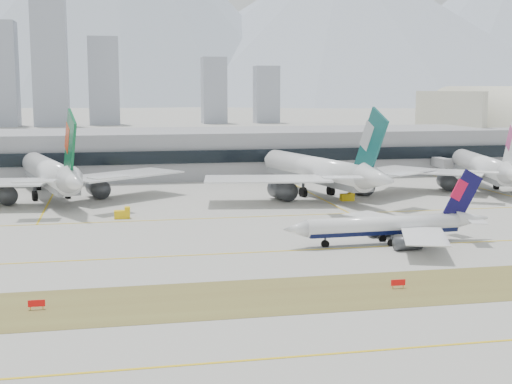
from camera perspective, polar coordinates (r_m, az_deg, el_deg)
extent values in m
plane|color=#A19E97|center=(131.92, -2.12, -4.44)|extent=(3000.00, 3000.00, 0.00)
cube|color=brown|center=(101.49, 0.88, -8.33)|extent=(360.00, 18.00, 0.06)
cube|color=yellow|center=(127.11, -1.75, -4.91)|extent=(360.00, 0.45, 0.04)
cube|color=yellow|center=(80.37, 4.50, -12.89)|extent=(360.00, 0.45, 0.04)
cube|color=yellow|center=(161.00, -3.87, -2.12)|extent=(360.00, 0.45, 0.04)
cylinder|color=white|center=(136.05, 10.14, -2.61)|extent=(30.24, 4.35, 3.30)
cube|color=black|center=(136.23, 10.13, -2.99)|extent=(29.62, 3.83, 1.48)
cone|color=white|center=(130.13, 3.11, -2.99)|extent=(4.72, 3.45, 3.30)
cone|color=white|center=(144.30, 16.87, -2.05)|extent=(6.81, 3.53, 3.30)
cube|color=white|center=(145.91, 10.10, -2.07)|extent=(13.41, 17.87, 0.20)
cube|color=white|center=(147.29, 15.61, -1.70)|extent=(4.33, 5.34, 0.13)
cylinder|color=#3F4247|center=(142.83, 9.94, -3.03)|extent=(5.11, 2.65, 2.47)
cube|color=#3F4247|center=(142.65, 9.95, -2.64)|extent=(2.10, 0.32, 1.15)
cube|color=white|center=(129.69, 13.33, -3.47)|extent=(12.55, 17.81, 0.20)
cube|color=white|center=(140.00, 17.31, -2.28)|extent=(4.09, 5.24, 0.13)
cylinder|color=#3F4247|center=(132.00, 12.05, -4.02)|extent=(5.11, 2.65, 2.47)
cube|color=#3F4247|center=(131.79, 12.06, -3.60)|extent=(2.10, 0.32, 1.15)
cube|color=#0D0A3F|center=(142.53, 16.22, -0.28)|extent=(8.14, 0.58, 10.32)
cube|color=red|center=(141.96, 15.94, 0.15)|extent=(3.69, 0.49, 4.42)
cylinder|color=#3F4247|center=(132.45, 5.56, -3.98)|extent=(0.40, 0.40, 1.98)
cylinder|color=black|center=(132.54, 5.55, -4.16)|extent=(1.50, 0.63, 1.48)
cylinder|color=#3F4247|center=(135.00, 10.80, -3.86)|extent=(0.40, 0.40, 1.98)
cylinder|color=black|center=(135.08, 10.80, -4.03)|extent=(1.50, 0.63, 1.48)
cylinder|color=#3F4247|center=(138.82, 10.08, -3.50)|extent=(0.40, 0.40, 1.98)
cylinder|color=black|center=(138.90, 10.07, -3.67)|extent=(1.50, 0.63, 1.48)
cylinder|color=white|center=(196.21, -16.19, 1.56)|extent=(19.04, 49.51, 6.55)
cube|color=slate|center=(196.42, -16.17, 1.04)|extent=(17.84, 48.30, 2.95)
cone|color=white|center=(224.20, -17.51, 2.31)|extent=(8.27, 8.99, 6.55)
cone|color=white|center=(166.64, -14.32, 0.78)|extent=(9.15, 12.31, 6.55)
cube|color=white|center=(193.22, -10.63, 1.36)|extent=(33.77, 30.38, 0.39)
cube|color=white|center=(170.52, -11.68, 1.19)|extent=(10.31, 9.02, 0.26)
cylinder|color=#3F4247|center=(195.33, -12.52, 0.31)|extent=(6.86, 9.23, 4.91)
cube|color=#3F4247|center=(195.07, -12.54, 0.88)|extent=(1.36, 3.45, 2.29)
cube|color=white|center=(167.06, -17.33, 0.85)|extent=(9.41, 5.30, 0.26)
cylinder|color=#3F4247|center=(191.14, -19.39, -0.14)|extent=(6.86, 9.23, 4.91)
cube|color=#3F4247|center=(190.87, -19.42, 0.45)|extent=(1.36, 3.45, 2.29)
cube|color=#0C562F|center=(169.19, -14.67, 3.52)|extent=(4.09, 13.38, 17.56)
cube|color=red|center=(170.40, -14.78, 4.19)|extent=(2.28, 6.15, 7.51)
cylinder|color=#3F4247|center=(215.24, -17.04, 0.69)|extent=(0.79, 0.79, 3.93)
cylinder|color=black|center=(215.35, -17.03, 0.47)|extent=(1.86, 3.14, 2.95)
cylinder|color=#3F4247|center=(194.82, -17.28, -0.08)|extent=(0.79, 0.79, 3.93)
cylinder|color=black|center=(194.94, -17.27, -0.32)|extent=(1.86, 3.14, 2.95)
cylinder|color=#3F4247|center=(196.32, -14.84, 0.08)|extent=(0.79, 0.79, 3.93)
cylinder|color=black|center=(196.43, -14.83, -0.16)|extent=(1.86, 3.14, 2.95)
cylinder|color=white|center=(195.43, 4.73, 1.86)|extent=(17.59, 50.21, 6.61)
cube|color=slate|center=(195.64, 4.72, 1.33)|extent=(16.40, 49.02, 2.98)
cone|color=white|center=(220.89, 1.09, 2.62)|extent=(8.15, 8.92, 6.61)
cone|color=white|center=(169.49, 9.76, 1.07)|extent=(8.92, 12.30, 6.61)
cube|color=white|center=(198.75, 10.26, 1.57)|extent=(34.36, 30.09, 0.40)
cube|color=white|center=(176.05, 11.70, 1.44)|extent=(10.44, 8.92, 0.26)
cylinder|color=#3F4247|center=(198.64, 8.28, 0.56)|extent=(6.69, 9.23, 4.96)
cube|color=#3F4247|center=(198.39, 8.29, 1.13)|extent=(1.26, 3.50, 2.31)
cube|color=white|center=(180.94, 0.91, 1.05)|extent=(33.65, 19.40, 0.40)
cube|color=white|center=(166.54, 6.91, 1.17)|extent=(9.66, 5.67, 0.26)
cylinder|color=#3F4247|center=(186.95, 2.12, 0.16)|extent=(6.69, 9.23, 4.96)
cube|color=#3F4247|center=(186.68, 2.13, 0.76)|extent=(1.26, 3.50, 2.31)
cube|color=#125050|center=(171.58, 9.18, 3.80)|extent=(3.66, 13.61, 17.74)
cube|color=#A1A5AB|center=(172.60, 8.93, 4.48)|extent=(2.10, 6.24, 7.59)
cylinder|color=#3F4247|center=(212.73, 2.22, 0.97)|extent=(0.79, 0.79, 3.97)
cylinder|color=black|center=(212.83, 2.22, 0.75)|extent=(1.79, 3.16, 2.98)
cylinder|color=#3F4247|center=(192.83, 3.79, 0.20)|extent=(0.79, 0.79, 3.97)
cylinder|color=black|center=(192.95, 3.79, -0.05)|extent=(1.79, 3.16, 2.98)
cylinder|color=#3F4247|center=(197.01, 6.00, 0.34)|extent=(0.79, 0.79, 3.97)
cylinder|color=black|center=(197.13, 6.00, 0.10)|extent=(1.79, 3.16, 2.98)
cylinder|color=white|center=(218.33, 17.65, 2.01)|extent=(16.09, 46.02, 6.06)
cube|color=slate|center=(218.51, 17.63, 1.57)|extent=(15.00, 44.92, 2.73)
cone|color=white|center=(243.65, 15.92, 2.69)|extent=(7.46, 8.17, 6.06)
cube|color=white|center=(207.87, 13.82, 1.61)|extent=(31.49, 27.56, 0.36)
cube|color=white|center=(191.10, 17.57, 1.54)|extent=(9.57, 8.17, 0.24)
cylinder|color=#3F4247|center=(212.43, 15.05, 0.80)|extent=(6.13, 8.45, 4.55)
cube|color=#3F4247|center=(212.21, 15.07, 1.28)|extent=(1.15, 3.20, 2.12)
cube|color=white|center=(194.04, 19.79, 3.53)|extent=(3.35, 12.48, 16.25)
cube|color=#C74684|center=(195.12, 19.70, 4.08)|extent=(1.92, 5.72, 6.96)
cylinder|color=#3F4247|center=(235.51, 16.42, 1.30)|extent=(0.73, 0.73, 3.64)
cylinder|color=black|center=(235.60, 16.41, 1.12)|extent=(1.64, 2.89, 2.73)
cylinder|color=#3F4247|center=(216.59, 16.69, 0.71)|extent=(0.73, 0.73, 3.64)
cylinder|color=black|center=(216.68, 16.68, 0.51)|extent=(1.64, 2.89, 2.73)
cylinder|color=#3F4247|center=(218.81, 18.67, 0.70)|extent=(0.73, 0.73, 3.64)
cylinder|color=black|center=(218.91, 18.67, 0.50)|extent=(1.64, 2.89, 2.73)
cube|color=gray|center=(243.83, -6.57, 3.16)|extent=(280.00, 42.00, 15.00)
cube|color=black|center=(222.46, -6.09, 2.79)|extent=(280.00, 1.20, 4.00)
cube|color=beige|center=(293.27, 15.06, 5.08)|extent=(2.00, 57.00, 27.90)
cube|color=red|center=(99.57, -17.15, -8.51)|extent=(2.20, 0.15, 0.90)
cylinder|color=orange|center=(99.84, -17.60, -8.87)|extent=(0.10, 0.10, 0.50)
cylinder|color=orange|center=(99.68, -16.67, -8.86)|extent=(0.10, 0.10, 0.50)
cube|color=red|center=(107.06, 11.30, -7.12)|extent=(2.20, 0.15, 0.90)
cylinder|color=orange|center=(106.94, 10.90, -7.48)|extent=(0.10, 0.10, 0.50)
cylinder|color=orange|center=(107.54, 11.69, -7.42)|extent=(0.10, 0.10, 0.50)
cube|color=yellow|center=(187.50, 7.30, -0.42)|extent=(3.50, 2.00, 1.80)
cube|color=yellow|center=(187.71, 7.65, -0.04)|extent=(1.20, 1.80, 1.00)
cylinder|color=black|center=(186.45, 7.03, -0.63)|extent=(0.70, 0.30, 0.70)
cylinder|color=black|center=(187.95, 6.87, -0.56)|extent=(0.70, 0.30, 0.70)
cylinder|color=black|center=(187.23, 7.72, -0.61)|extent=(0.70, 0.30, 0.70)
cylinder|color=black|center=(188.72, 7.56, -0.54)|extent=(0.70, 0.30, 0.70)
cube|color=yellow|center=(163.43, -10.67, -1.78)|extent=(3.50, 2.00, 1.80)
cube|color=yellow|center=(163.24, -10.26, -1.35)|extent=(1.20, 1.80, 1.00)
cylinder|color=black|center=(162.72, -11.08, -2.03)|extent=(0.70, 0.30, 0.70)
cylinder|color=black|center=(164.30, -11.09, -1.93)|extent=(0.70, 0.30, 0.70)
cylinder|color=black|center=(162.75, -10.24, -2.00)|extent=(0.70, 0.30, 0.70)
cylinder|color=black|center=(164.33, -10.25, -1.91)|extent=(0.70, 0.30, 0.70)
cube|color=#9096A4|center=(579.23, -16.17, 10.52)|extent=(26.00, 23.40, 110.00)
cube|color=#9096A4|center=(592.01, -12.07, 8.67)|extent=(24.00, 21.60, 70.00)
cube|color=#9096A4|center=(603.13, -3.38, 8.12)|extent=(20.00, 18.00, 55.00)
cube|color=#9096A4|center=(611.19, 0.84, 7.80)|extent=(20.00, 18.00, 48.00)
cone|color=#9EA8B7|center=(1602.71, 6.88, 12.81)|extent=(1120.00, 1120.00, 350.00)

